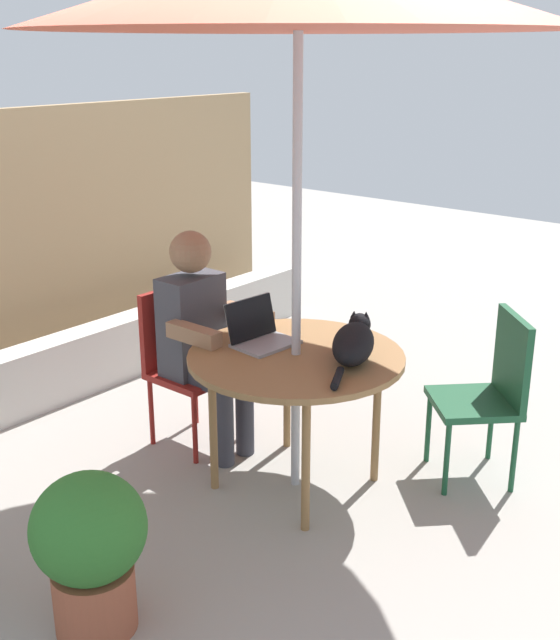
# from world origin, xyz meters

# --- Properties ---
(ground_plane) EXTENTS (14.00, 14.00, 0.00)m
(ground_plane) POSITION_xyz_m (0.00, 0.00, 0.00)
(ground_plane) COLOR gray
(fence_back) EXTENTS (4.61, 0.08, 1.74)m
(fence_back) POSITION_xyz_m (0.00, 2.37, 0.87)
(fence_back) COLOR tan
(fence_back) RESTS_ON ground
(planter_wall_low) EXTENTS (4.15, 0.20, 0.40)m
(planter_wall_low) POSITION_xyz_m (0.00, 1.78, 0.20)
(planter_wall_low) COLOR beige
(planter_wall_low) RESTS_ON ground
(patio_table) EXTENTS (1.05, 1.05, 0.71)m
(patio_table) POSITION_xyz_m (0.00, 0.00, 0.65)
(patio_table) COLOR olive
(patio_table) RESTS_ON ground
(chair_occupied) EXTENTS (0.40, 0.40, 0.87)m
(chair_occupied) POSITION_xyz_m (0.00, 0.80, 0.51)
(chair_occupied) COLOR maroon
(chair_occupied) RESTS_ON ground
(chair_empty) EXTENTS (0.57, 0.57, 0.87)m
(chair_empty) POSITION_xyz_m (0.69, -0.70, 0.51)
(chair_empty) COLOR #194C2D
(chair_empty) RESTS_ON ground
(person_seated) EXTENTS (0.48, 0.48, 1.21)m
(person_seated) POSITION_xyz_m (0.00, 0.64, 0.68)
(person_seated) COLOR #3F3F47
(person_seated) RESTS_ON ground
(laptop) EXTENTS (0.32, 0.28, 0.21)m
(laptop) POSITION_xyz_m (-0.00, 0.24, 0.77)
(laptop) COLOR gray
(laptop) RESTS_ON patio_table
(cat) EXTENTS (0.61, 0.35, 0.17)m
(cat) POSITION_xyz_m (0.12, -0.25, 0.79)
(cat) COLOR black
(cat) RESTS_ON patio_table
(potted_plant_near_fence) EXTENTS (0.43, 0.43, 0.65)m
(potted_plant_near_fence) POSITION_xyz_m (-1.31, -0.07, 0.36)
(potted_plant_near_fence) COLOR #9E5138
(potted_plant_near_fence) RESTS_ON ground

